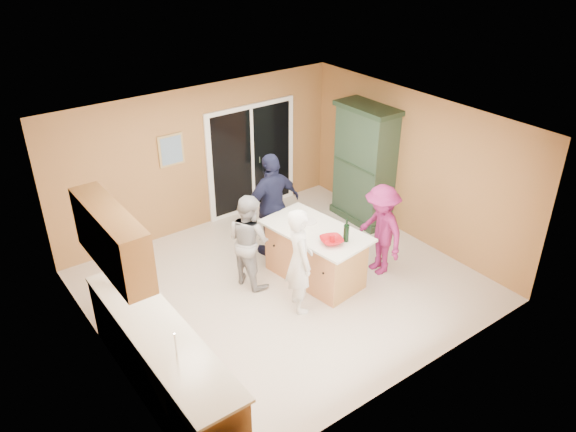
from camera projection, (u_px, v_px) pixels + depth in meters
floor at (284, 286)px, 8.77m from camera, size 5.50×5.50×0.00m
ceiling at (283, 127)px, 7.52m from camera, size 5.50×5.00×0.10m
wall_back at (201, 159)px, 9.91m from camera, size 5.50×0.10×2.60m
wall_front at (413, 296)px, 6.39m from camera, size 5.50×0.10×2.60m
wall_left at (98, 277)px, 6.72m from camera, size 0.10×5.00×2.60m
wall_right at (414, 167)px, 9.58m from camera, size 0.10×5.00×2.60m
left_cabinet_run at (167, 369)px, 6.54m from camera, size 0.65×3.05×1.24m
upper_cabinets at (112, 239)px, 6.39m from camera, size 0.35×1.60×0.75m
sliding_door at (252, 159)px, 10.56m from camera, size 1.90×0.07×2.10m
framed_picture at (171, 150)px, 9.47m from camera, size 0.46×0.04×0.56m
kitchen_island at (315, 256)px, 8.77m from camera, size 1.12×1.78×0.88m
green_hutch at (365, 166)px, 10.20m from camera, size 0.63×1.20×2.21m
woman_white at (299, 260)px, 7.93m from camera, size 0.56×0.69×1.62m
woman_grey at (249, 240)px, 8.52m from camera, size 0.69×0.82×1.51m
woman_navy at (273, 205)px, 9.20m from camera, size 1.08×0.48×1.81m
woman_magenta at (381, 230)px, 8.79m from camera, size 0.71×1.06×1.51m
serving_bowl at (331, 241)px, 8.19m from camera, size 0.43×0.43×0.08m
tulip_vase at (119, 274)px, 7.09m from camera, size 0.22×0.18×0.36m
tumbler_near at (302, 220)px, 8.70m from camera, size 0.10×0.10×0.11m
tumbler_far at (332, 238)px, 8.21m from camera, size 0.09×0.09×0.11m
wine_bottle at (346, 233)px, 8.19m from camera, size 0.08×0.08×0.37m
white_plate at (309, 222)px, 8.75m from camera, size 0.32×0.32×0.02m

